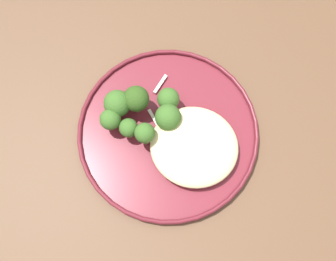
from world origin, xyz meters
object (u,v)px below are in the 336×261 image
(seared_scallop_large_seared, at_px, (214,168))
(seared_scallop_front_small, at_px, (193,131))
(broccoli_floret_front_edge, at_px, (129,128))
(broccoli_floret_left_leaning, at_px, (145,134))
(broccoli_floret_near_rim, at_px, (118,103))
(broccoli_floret_split_head, at_px, (110,120))
(broccoli_floret_right_tilted, at_px, (136,99))
(seared_scallop_center_golden, at_px, (206,154))
(seared_scallop_tilted_round, at_px, (193,147))
(broccoli_floret_center_pile, at_px, (167,120))
(dinner_plate, at_px, (168,133))
(broccoli_floret_beside_noodles, at_px, (168,99))

(seared_scallop_large_seared, bearing_deg, seared_scallop_front_small, -45.76)
(seared_scallop_large_seared, xyz_separation_m, broccoli_floret_front_edge, (0.14, -0.02, 0.02))
(seared_scallop_large_seared, relative_size, broccoli_floret_left_leaning, 0.45)
(broccoli_floret_near_rim, relative_size, broccoli_floret_left_leaning, 1.05)
(seared_scallop_front_small, xyz_separation_m, broccoli_floret_split_head, (0.13, 0.02, 0.02))
(seared_scallop_front_small, height_order, broccoli_floret_left_leaning, broccoli_floret_left_leaning)
(broccoli_floret_split_head, distance_m, broccoli_floret_right_tilted, 0.05)
(seared_scallop_center_golden, height_order, seared_scallop_tilted_round, seared_scallop_center_golden)
(broccoli_floret_center_pile, bearing_deg, seared_scallop_tilted_round, 153.12)
(broccoli_floret_center_pile, distance_m, broccoli_floret_split_head, 0.09)
(broccoli_floret_split_head, height_order, broccoli_floret_front_edge, broccoli_floret_split_head)
(dinner_plate, xyz_separation_m, seared_scallop_front_small, (-0.04, -0.01, 0.01))
(broccoli_floret_near_rim, height_order, broccoli_floret_beside_noodles, broccoli_floret_near_rim)
(seared_scallop_large_seared, bearing_deg, seared_scallop_tilted_round, -29.43)
(seared_scallop_center_golden, xyz_separation_m, broccoli_floret_left_leaning, (0.10, -0.00, 0.02))
(broccoli_floret_near_rim, bearing_deg, dinner_plate, 169.94)
(broccoli_floret_beside_noodles, bearing_deg, broccoli_floret_right_tilted, 18.54)
(dinner_plate, height_order, seared_scallop_large_seared, seared_scallop_large_seared)
(broccoli_floret_right_tilted, bearing_deg, seared_scallop_tilted_round, 157.19)
(broccoli_floret_right_tilted, xyz_separation_m, broccoli_floret_beside_noodles, (-0.05, -0.02, -0.01))
(dinner_plate, relative_size, seared_scallop_large_seared, 11.73)
(broccoli_floret_center_pile, height_order, broccoli_floret_beside_noodles, broccoli_floret_center_pile)
(broccoli_floret_beside_noodles, bearing_deg, broccoli_floret_left_leaning, 73.55)
(broccoli_floret_center_pile, bearing_deg, broccoli_floret_front_edge, 26.02)
(dinner_plate, relative_size, broccoli_floret_front_edge, 6.37)
(seared_scallop_center_golden, relative_size, seared_scallop_front_small, 1.51)
(broccoli_floret_right_tilted, bearing_deg, broccoli_floret_beside_noodles, -161.46)
(seared_scallop_tilted_round, height_order, broccoli_floret_beside_noodles, broccoli_floret_beside_noodles)
(broccoli_floret_left_leaning, bearing_deg, seared_scallop_tilted_round, -176.12)
(seared_scallop_front_small, xyz_separation_m, seared_scallop_tilted_round, (-0.01, 0.03, 0.00))
(seared_scallop_front_small, bearing_deg, broccoli_floret_left_leaning, 24.70)
(dinner_plate, distance_m, broccoli_floret_split_head, 0.10)
(broccoli_floret_split_head, bearing_deg, broccoli_floret_center_pile, -165.27)
(broccoli_floret_near_rim, bearing_deg, broccoli_floret_center_pile, 175.36)
(seared_scallop_tilted_round, xyz_separation_m, broccoli_floret_near_rim, (0.13, -0.03, 0.02))
(broccoli_floret_right_tilted, bearing_deg, seared_scallop_center_golden, 158.58)
(broccoli_floret_center_pile, bearing_deg, broccoli_floret_near_rim, -4.64)
(seared_scallop_large_seared, height_order, broccoli_floret_split_head, broccoli_floret_split_head)
(seared_scallop_center_golden, bearing_deg, broccoli_floret_left_leaning, -0.35)
(broccoli_floret_center_pile, relative_size, broccoli_floret_left_leaning, 1.01)
(broccoli_floret_split_head, bearing_deg, dinner_plate, -171.18)
(seared_scallop_front_small, distance_m, broccoli_floret_split_head, 0.13)
(broccoli_floret_front_edge, bearing_deg, broccoli_floret_left_leaning, 172.68)
(dinner_plate, xyz_separation_m, broccoli_floret_center_pile, (0.00, -0.01, 0.04))
(broccoli_floret_near_rim, bearing_deg, seared_scallop_center_golden, 166.30)
(broccoli_floret_left_leaning, relative_size, broccoli_floret_front_edge, 1.21)
(seared_scallop_tilted_round, height_order, broccoli_floret_right_tilted, broccoli_floret_right_tilted)
(broccoli_floret_left_leaning, relative_size, broccoli_floret_right_tilted, 0.90)
(broccoli_floret_center_pile, xyz_separation_m, broccoli_floret_front_edge, (0.05, 0.03, -0.01))
(seared_scallop_large_seared, distance_m, seared_scallop_front_small, 0.07)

